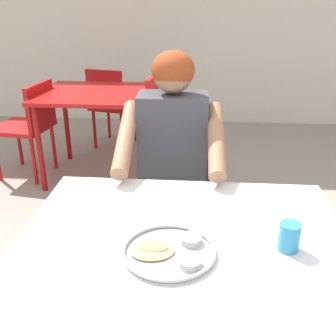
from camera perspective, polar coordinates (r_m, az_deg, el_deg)
table_foreground at (r=1.38m, az=2.12°, el=-12.82°), size 1.10×0.91×0.73m
thali_tray at (r=1.27m, az=0.24°, el=-11.77°), size 0.30×0.30×0.03m
drinking_cup at (r=1.33m, az=16.94°, el=-9.25°), size 0.07×0.07×0.10m
chair_foreground at (r=2.24m, az=0.82°, el=-1.68°), size 0.45×0.40×0.88m
diner_foreground at (r=1.94m, az=0.53°, el=1.41°), size 0.50×0.56×1.24m
table_background_red at (r=3.35m, az=-10.04°, el=9.19°), size 0.91×0.78×0.74m
chair_red_left at (r=3.54m, az=-19.15°, el=6.19°), size 0.48×0.48×0.81m
chair_red_right at (r=3.29m, az=-0.09°, el=6.56°), size 0.48×0.42×0.87m
chair_red_far at (r=4.04m, az=-8.21°, el=9.28°), size 0.46×0.49×0.80m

